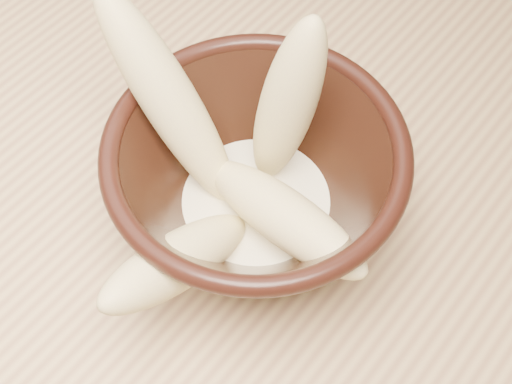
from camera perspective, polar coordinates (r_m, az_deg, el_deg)
table at (r=0.70m, az=4.25°, el=-2.12°), size 1.20×0.80×0.75m
bowl at (r=0.55m, az=0.00°, el=0.58°), size 0.23×0.23×0.12m
milk_puddle at (r=0.57m, az=0.00°, el=-1.04°), size 0.13×0.13×0.02m
banana_upright at (r=0.52m, az=2.55°, el=7.04°), size 0.07×0.09×0.17m
banana_left at (r=0.53m, az=-7.03°, el=7.40°), size 0.16×0.05×0.18m
banana_across at (r=0.52m, az=2.26°, el=-1.98°), size 0.16×0.06×0.07m
banana_front at (r=0.51m, az=-6.25°, el=-5.48°), size 0.05×0.15×0.10m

